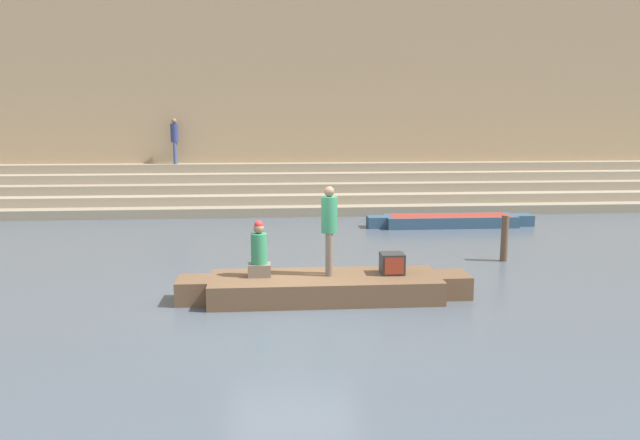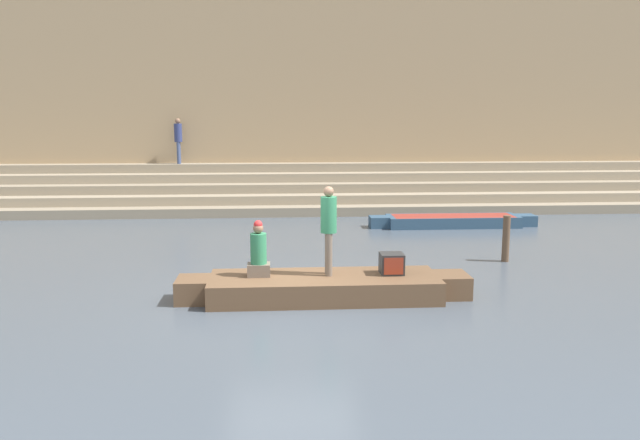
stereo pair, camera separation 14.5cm
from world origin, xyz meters
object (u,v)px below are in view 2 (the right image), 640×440
(person_rowing, at_px, (259,253))
(person_on_steps, at_px, (178,137))
(rowboat_main, at_px, (324,286))
(person_standing, at_px, (329,224))
(mooring_post, at_px, (506,239))
(tv_set, at_px, (392,264))
(moored_boat_shore, at_px, (453,221))

(person_rowing, bearing_deg, person_on_steps, 109.11)
(person_on_steps, bearing_deg, rowboat_main, 108.51)
(person_standing, relative_size, person_on_steps, 0.99)
(person_rowing, height_order, person_on_steps, person_on_steps)
(rowboat_main, bearing_deg, mooring_post, 32.07)
(mooring_post, bearing_deg, tv_set, -140.63)
(rowboat_main, height_order, tv_set, tv_set)
(person_standing, distance_m, person_rowing, 1.47)
(rowboat_main, relative_size, tv_set, 12.49)
(tv_set, height_order, moored_boat_shore, tv_set)
(person_on_steps, bearing_deg, person_standing, 109.03)
(tv_set, distance_m, mooring_post, 4.27)
(rowboat_main, height_order, person_rowing, person_rowing)
(moored_boat_shore, bearing_deg, person_rowing, -126.20)
(person_rowing, bearing_deg, tv_set, 3.77)
(tv_set, bearing_deg, person_on_steps, 118.58)
(person_on_steps, bearing_deg, mooring_post, 131.12)
(mooring_post, relative_size, person_on_steps, 0.64)
(rowboat_main, bearing_deg, moored_boat_shore, 59.32)
(person_standing, height_order, mooring_post, person_standing)
(person_rowing, bearing_deg, rowboat_main, -0.42)
(person_rowing, bearing_deg, moored_boat_shore, 55.64)
(person_standing, distance_m, mooring_post, 5.36)
(person_rowing, height_order, mooring_post, person_rowing)
(moored_boat_shore, distance_m, person_on_steps, 11.11)
(rowboat_main, height_order, moored_boat_shore, rowboat_main)
(person_standing, distance_m, person_on_steps, 13.80)
(tv_set, bearing_deg, mooring_post, 42.78)
(rowboat_main, bearing_deg, person_standing, 47.85)
(person_rowing, xyz_separation_m, mooring_post, (5.90, 2.70, -0.33))
(person_standing, bearing_deg, person_rowing, -174.98)
(rowboat_main, relative_size, person_rowing, 5.19)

